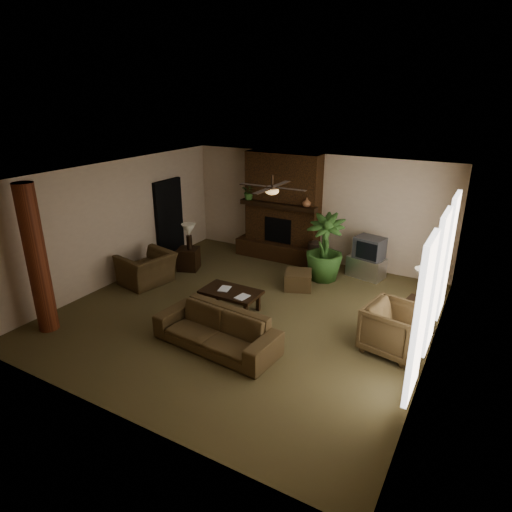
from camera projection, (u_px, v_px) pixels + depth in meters
The scene contains 23 objects.
room_shell at pixel (246, 248), 8.43m from camera, with size 7.00×7.00×7.00m.
fireplace at pixel (282, 216), 11.51m from camera, with size 2.40×0.70×2.80m.
windows at pixel (436, 282), 7.03m from camera, with size 0.08×3.65×2.35m.
log_column at pixel (37, 260), 7.83m from camera, with size 0.36×0.36×2.80m, color brown.
doorway at pixel (169, 219), 11.60m from camera, with size 0.10×1.00×2.10m, color black.
ceiling_fan at pixel (272, 189), 8.09m from camera, with size 1.35×1.35×0.37m.
sofa at pixel (216, 324), 7.58m from camera, with size 2.26×0.66×0.89m, color #513D22.
armchair_left at pixel (146, 264), 10.11m from camera, with size 1.13×0.73×0.99m, color #513D22.
armchair_right at pixel (394, 327), 7.44m from camera, with size 0.91×0.86×0.94m, color #513D22.
coffee_table at pixel (231, 293), 8.90m from camera, with size 1.20×0.70×0.43m.
ottoman at pixel (298, 280), 9.96m from camera, with size 0.60×0.60×0.40m, color #513D22.
tv_stand at pixel (366, 267), 10.56m from camera, with size 0.85×0.50×0.50m, color silver.
tv at pixel (369, 248), 10.33m from camera, with size 0.74×0.65×0.52m.
floor_vase at pixel (315, 253), 10.96m from camera, with size 0.34×0.34×0.77m.
floor_plant at pixel (324, 262), 10.36m from camera, with size 0.89×1.59×0.89m, color #335A24.
side_table_left at pixel (188, 259), 11.01m from camera, with size 0.50×0.50×0.55m, color black.
lamp_left at pixel (189, 232), 10.73m from camera, with size 0.41×0.41×0.65m.
side_table_right at pixel (418, 314), 8.27m from camera, with size 0.50×0.50×0.55m, color black.
lamp_right at pixel (423, 279), 8.02m from camera, with size 0.46×0.46×0.65m.
mantel_plant at pixel (249, 194), 11.45m from camera, with size 0.38×0.42×0.33m, color #335A24.
mantel_vase at pixel (307, 202), 10.75m from camera, with size 0.22×0.23×0.22m, color #98603D.
book_a at pixel (219, 282), 8.91m from camera, with size 0.22×0.03×0.29m, color #999999.
book_b at pixel (238, 289), 8.60m from camera, with size 0.21×0.02×0.29m, color #999999.
Camera 1 is at (4.07, -6.82, 4.23)m, focal length 30.60 mm.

